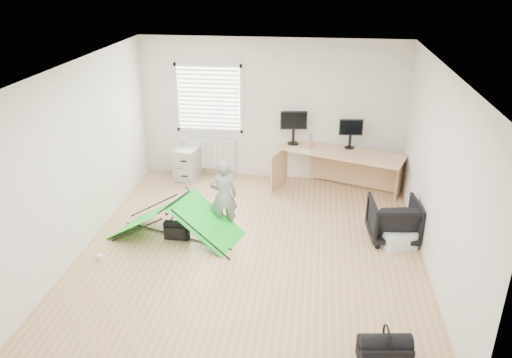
# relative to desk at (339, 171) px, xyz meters

# --- Properties ---
(ground) EXTENTS (5.50, 5.50, 0.00)m
(ground) POSITION_rel_desk_xyz_m (-1.32, -2.23, -0.39)
(ground) COLOR tan
(ground) RESTS_ON ground
(back_wall) EXTENTS (5.00, 0.02, 2.70)m
(back_wall) POSITION_rel_desk_xyz_m (-1.32, 0.52, 0.96)
(back_wall) COLOR silver
(back_wall) RESTS_ON ground
(window) EXTENTS (1.20, 0.06, 1.20)m
(window) POSITION_rel_desk_xyz_m (-2.52, 0.48, 1.16)
(window) COLOR silver
(window) RESTS_ON back_wall
(radiator) EXTENTS (1.00, 0.12, 0.60)m
(radiator) POSITION_rel_desk_xyz_m (-2.52, 0.44, 0.06)
(radiator) COLOR silver
(radiator) RESTS_ON back_wall
(desk) EXTENTS (2.37, 1.45, 0.77)m
(desk) POSITION_rel_desk_xyz_m (0.00, 0.00, 0.00)
(desk) COLOR tan
(desk) RESTS_ON ground
(filing_cabinet) EXTENTS (0.49, 0.60, 0.63)m
(filing_cabinet) POSITION_rel_desk_xyz_m (-2.93, 0.20, -0.07)
(filing_cabinet) COLOR #AAADAF
(filing_cabinet) RESTS_ON ground
(monitor_left) EXTENTS (0.50, 0.17, 0.47)m
(monitor_left) POSITION_rel_desk_xyz_m (-0.88, 0.31, 0.62)
(monitor_left) COLOR black
(monitor_left) RESTS_ON desk
(monitor_right) EXTENTS (0.43, 0.13, 0.41)m
(monitor_right) POSITION_rel_desk_xyz_m (0.16, 0.22, 0.59)
(monitor_right) COLOR black
(monitor_right) RESTS_ON desk
(keyboard) EXTENTS (0.43, 0.26, 0.02)m
(keyboard) POSITION_rel_desk_xyz_m (-0.75, -0.02, 0.39)
(keyboard) COLOR beige
(keyboard) RESTS_ON desk
(thermos) EXTENTS (0.08, 0.08, 0.26)m
(thermos) POSITION_rel_desk_xyz_m (-0.56, 0.16, 0.51)
(thermos) COLOR #B66866
(thermos) RESTS_ON desk
(office_chair) EXTENTS (0.78, 0.80, 0.66)m
(office_chair) POSITION_rel_desk_xyz_m (0.78, -1.69, -0.05)
(office_chair) COLOR black
(office_chair) RESTS_ON ground
(person) EXTENTS (0.50, 0.41, 1.20)m
(person) POSITION_rel_desk_xyz_m (-1.84, -1.74, 0.22)
(person) COLOR gray
(person) RESTS_ON ground
(kite) EXTENTS (2.11, 1.41, 0.60)m
(kite) POSITION_rel_desk_xyz_m (-2.54, -2.05, -0.08)
(kite) COLOR #14D528
(kite) RESTS_ON ground
(storage_crate) EXTENTS (0.58, 0.50, 0.27)m
(storage_crate) POSITION_rel_desk_xyz_m (0.84, -1.92, -0.25)
(storage_crate) COLOR white
(storage_crate) RESTS_ON ground
(tote_bag) EXTENTS (0.33, 0.17, 0.38)m
(tote_bag) POSITION_rel_desk_xyz_m (-2.99, 0.40, -0.20)
(tote_bag) COLOR #1D8A6F
(tote_bag) RESTS_ON ground
(laptop_bag) EXTENTS (0.39, 0.13, 0.29)m
(laptop_bag) POSITION_rel_desk_xyz_m (-2.51, -2.12, -0.24)
(laptop_bag) COLOR black
(laptop_bag) RESTS_ON ground
(white_box) EXTENTS (0.11, 0.11, 0.09)m
(white_box) POSITION_rel_desk_xyz_m (-3.45, -2.85, -0.34)
(white_box) COLOR silver
(white_box) RESTS_ON ground
(duffel_bag) EXTENTS (0.59, 0.36, 0.24)m
(duffel_bag) POSITION_rel_desk_xyz_m (0.39, -4.34, -0.26)
(duffel_bag) COLOR black
(duffel_bag) RESTS_ON ground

